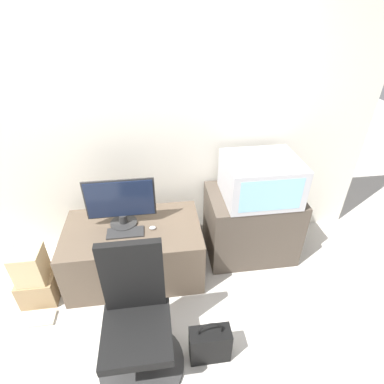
{
  "coord_description": "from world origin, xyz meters",
  "views": [
    {
      "loc": [
        0.13,
        -1.21,
        2.18
      ],
      "look_at": [
        0.42,
        0.93,
        0.78
      ],
      "focal_mm": 28.0,
      "sensor_mm": 36.0,
      "label": 1
    }
  ],
  "objects_px": {
    "main_monitor": "(121,203)",
    "mouse": "(153,228)",
    "handbag": "(210,344)",
    "office_chair": "(137,326)",
    "cardboard_box_lower": "(39,288)",
    "book": "(43,319)",
    "crt_tv": "(260,179)",
    "keyboard": "(125,233)"
  },
  "relations": [
    {
      "from": "handbag",
      "to": "keyboard",
      "type": "bearing_deg",
      "value": 125.24
    },
    {
      "from": "cardboard_box_lower",
      "to": "handbag",
      "type": "bearing_deg",
      "value": -27.15
    },
    {
      "from": "cardboard_box_lower",
      "to": "keyboard",
      "type": "bearing_deg",
      "value": 9.9
    },
    {
      "from": "mouse",
      "to": "cardboard_box_lower",
      "type": "xyz_separation_m",
      "value": [
        -0.99,
        -0.15,
        -0.42
      ]
    },
    {
      "from": "crt_tv",
      "to": "keyboard",
      "type": "bearing_deg",
      "value": -171.3
    },
    {
      "from": "office_chair",
      "to": "handbag",
      "type": "distance_m",
      "value": 0.53
    },
    {
      "from": "office_chair",
      "to": "book",
      "type": "bearing_deg",
      "value": 152.81
    },
    {
      "from": "main_monitor",
      "to": "keyboard",
      "type": "height_order",
      "value": "main_monitor"
    },
    {
      "from": "cardboard_box_lower",
      "to": "book",
      "type": "bearing_deg",
      "value": -74.69
    },
    {
      "from": "cardboard_box_lower",
      "to": "office_chair",
      "type": "bearing_deg",
      "value": -36.38
    },
    {
      "from": "crt_tv",
      "to": "office_chair",
      "type": "bearing_deg",
      "value": -139.2
    },
    {
      "from": "mouse",
      "to": "handbag",
      "type": "relative_size",
      "value": 0.14
    },
    {
      "from": "keyboard",
      "to": "handbag",
      "type": "distance_m",
      "value": 1.07
    },
    {
      "from": "main_monitor",
      "to": "mouse",
      "type": "bearing_deg",
      "value": -23.96
    },
    {
      "from": "handbag",
      "to": "office_chair",
      "type": "bearing_deg",
      "value": 173.37
    },
    {
      "from": "keyboard",
      "to": "handbag",
      "type": "height_order",
      "value": "keyboard"
    },
    {
      "from": "main_monitor",
      "to": "mouse",
      "type": "xyz_separation_m",
      "value": [
        0.25,
        -0.11,
        -0.21
      ]
    },
    {
      "from": "keyboard",
      "to": "mouse",
      "type": "height_order",
      "value": "mouse"
    },
    {
      "from": "mouse",
      "to": "cardboard_box_lower",
      "type": "height_order",
      "value": "mouse"
    },
    {
      "from": "keyboard",
      "to": "cardboard_box_lower",
      "type": "height_order",
      "value": "keyboard"
    },
    {
      "from": "handbag",
      "to": "crt_tv",
      "type": "bearing_deg",
      "value": 58.54
    },
    {
      "from": "book",
      "to": "handbag",
      "type": "bearing_deg",
      "value": -19.98
    },
    {
      "from": "main_monitor",
      "to": "book",
      "type": "relative_size",
      "value": 3.07
    },
    {
      "from": "main_monitor",
      "to": "keyboard",
      "type": "xyz_separation_m",
      "value": [
        0.02,
        -0.13,
        -0.21
      ]
    },
    {
      "from": "crt_tv",
      "to": "cardboard_box_lower",
      "type": "height_order",
      "value": "crt_tv"
    },
    {
      "from": "office_chair",
      "to": "book",
      "type": "height_order",
      "value": "office_chair"
    },
    {
      "from": "cardboard_box_lower",
      "to": "main_monitor",
      "type": "bearing_deg",
      "value": 19.67
    },
    {
      "from": "mouse",
      "to": "book",
      "type": "xyz_separation_m",
      "value": [
        -0.93,
        -0.38,
        -0.53
      ]
    },
    {
      "from": "main_monitor",
      "to": "office_chair",
      "type": "height_order",
      "value": "office_chair"
    },
    {
      "from": "mouse",
      "to": "crt_tv",
      "type": "distance_m",
      "value": 1.02
    },
    {
      "from": "keyboard",
      "to": "office_chair",
      "type": "bearing_deg",
      "value": -82.82
    },
    {
      "from": "main_monitor",
      "to": "keyboard",
      "type": "distance_m",
      "value": 0.25
    },
    {
      "from": "main_monitor",
      "to": "office_chair",
      "type": "relative_size",
      "value": 0.59
    },
    {
      "from": "cardboard_box_lower",
      "to": "book",
      "type": "relative_size",
      "value": 1.55
    },
    {
      "from": "main_monitor",
      "to": "handbag",
      "type": "xyz_separation_m",
      "value": [
        0.6,
        -0.95,
        -0.6
      ]
    },
    {
      "from": "main_monitor",
      "to": "handbag",
      "type": "distance_m",
      "value": 1.27
    },
    {
      "from": "crt_tv",
      "to": "main_monitor",
      "type": "bearing_deg",
      "value": -177.62
    },
    {
      "from": "handbag",
      "to": "book",
      "type": "xyz_separation_m",
      "value": [
        -1.28,
        0.46,
        -0.14
      ]
    },
    {
      "from": "mouse",
      "to": "cardboard_box_lower",
      "type": "distance_m",
      "value": 1.08
    },
    {
      "from": "keyboard",
      "to": "crt_tv",
      "type": "distance_m",
      "value": 1.25
    },
    {
      "from": "main_monitor",
      "to": "office_chair",
      "type": "bearing_deg",
      "value": -82.66
    },
    {
      "from": "crt_tv",
      "to": "mouse",
      "type": "bearing_deg",
      "value": -170.57
    }
  ]
}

